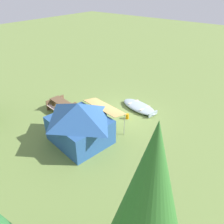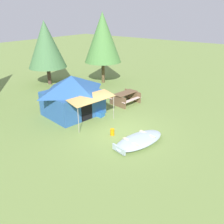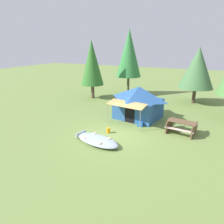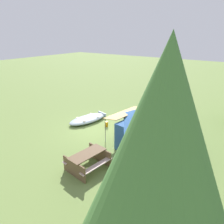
# 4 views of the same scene
# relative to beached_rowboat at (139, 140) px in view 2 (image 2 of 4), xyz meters

# --- Properties ---
(ground_plane) EXTENTS (80.00, 80.00, 0.00)m
(ground_plane) POSITION_rel_beached_rowboat_xyz_m (0.47, 1.63, -0.19)
(ground_plane) COLOR olive
(beached_rowboat) EXTENTS (3.02, 1.80, 0.36)m
(beached_rowboat) POSITION_rel_beached_rowboat_xyz_m (0.00, 0.00, 0.00)
(beached_rowboat) COLOR #9BADB7
(beached_rowboat) RESTS_ON ground_plane
(canvas_cabin_tent) EXTENTS (3.62, 4.07, 2.40)m
(canvas_cabin_tent) POSITION_rel_beached_rowboat_xyz_m (0.63, 5.07, 1.05)
(canvas_cabin_tent) COLOR #295390
(canvas_cabin_tent) RESTS_ON ground_plane
(picnic_table) EXTENTS (1.88, 1.61, 0.78)m
(picnic_table) POSITION_rel_beached_rowboat_xyz_m (4.02, 3.57, 0.29)
(picnic_table) COLOR brown
(picnic_table) RESTS_ON ground_plane
(cooler_box) EXTENTS (0.41, 0.60, 0.31)m
(cooler_box) POSITION_rel_beached_rowboat_xyz_m (1.34, 3.62, -0.03)
(cooler_box) COLOR #2861AD
(cooler_box) RESTS_ON ground_plane
(fuel_can) EXTENTS (0.30, 0.30, 0.34)m
(fuel_can) POSITION_rel_beached_rowboat_xyz_m (-0.07, 1.54, -0.02)
(fuel_can) COLOR orange
(fuel_can) RESTS_ON ground_plane
(pine_tree_back_right) EXTENTS (3.12, 3.12, 5.17)m
(pine_tree_back_right) POSITION_rel_beached_rowboat_xyz_m (3.95, 11.41, 3.11)
(pine_tree_back_right) COLOR #49332C
(pine_tree_back_right) RESTS_ON ground_plane
(pine_tree_side) EXTENTS (3.08, 3.08, 5.79)m
(pine_tree_side) POSITION_rel_beached_rowboat_xyz_m (7.14, 8.08, 3.60)
(pine_tree_side) COLOR brown
(pine_tree_side) RESTS_ON ground_plane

